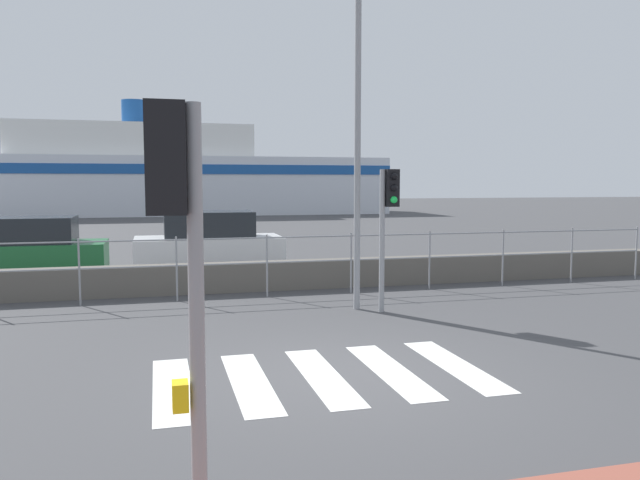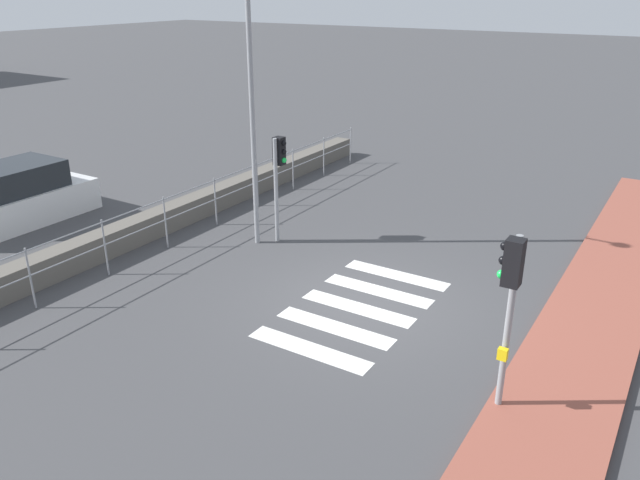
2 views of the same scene
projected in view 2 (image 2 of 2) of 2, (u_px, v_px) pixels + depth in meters
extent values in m
plane|color=#424244|center=(364.00, 303.00, 12.71)|extent=(160.00, 160.00, 0.00)
cube|color=#934C3D|center=(575.00, 359.00, 10.68)|extent=(24.00, 1.80, 0.12)
cube|color=silver|center=(309.00, 349.00, 11.07)|extent=(0.45, 2.40, 0.01)
cube|color=silver|center=(335.00, 327.00, 11.78)|extent=(0.45, 2.40, 0.01)
cube|color=silver|center=(358.00, 308.00, 12.49)|extent=(0.45, 2.40, 0.01)
cube|color=silver|center=(378.00, 291.00, 13.20)|extent=(0.45, 2.40, 0.01)
cube|color=silver|center=(396.00, 275.00, 13.90)|extent=(0.45, 2.40, 0.01)
cube|color=#605B54|center=(142.00, 229.00, 15.69)|extent=(20.43, 0.55, 0.62)
cylinder|color=gray|center=(163.00, 199.00, 14.91)|extent=(18.39, 0.03, 0.03)
cylinder|color=gray|center=(165.00, 220.00, 15.11)|extent=(18.39, 0.03, 0.03)
cylinder|color=gray|center=(31.00, 279.00, 12.25)|extent=(0.04, 0.04, 1.31)
cylinder|color=gray|center=(105.00, 248.00, 13.69)|extent=(0.04, 0.04, 1.31)
cylinder|color=gray|center=(166.00, 222.00, 15.14)|extent=(0.04, 0.04, 1.31)
cylinder|color=gray|center=(215.00, 202.00, 16.58)|extent=(0.04, 0.04, 1.31)
cylinder|color=gray|center=(257.00, 184.00, 18.02)|extent=(0.04, 0.04, 1.31)
cylinder|color=gray|center=(293.00, 169.00, 19.47)|extent=(0.04, 0.04, 1.31)
cylinder|color=gray|center=(324.00, 157.00, 20.91)|extent=(0.04, 0.04, 1.31)
cylinder|color=gray|center=(351.00, 146.00, 22.36)|extent=(0.04, 0.04, 1.31)
cylinder|color=gray|center=(508.00, 328.00, 8.97)|extent=(0.10, 0.10, 2.87)
cube|color=black|center=(513.00, 263.00, 8.42)|extent=(0.24, 0.24, 0.68)
sphere|color=black|center=(505.00, 246.00, 8.40)|extent=(0.13, 0.13, 0.13)
sphere|color=black|center=(503.00, 260.00, 8.48)|extent=(0.13, 0.13, 0.13)
sphere|color=#19D84C|center=(502.00, 274.00, 8.56)|extent=(0.13, 0.13, 0.13)
cube|color=yellow|center=(503.00, 354.00, 9.03)|extent=(0.10, 0.14, 0.18)
cylinder|color=gray|center=(276.00, 191.00, 15.28)|extent=(0.10, 0.10, 2.62)
cube|color=black|center=(279.00, 151.00, 15.05)|extent=(0.24, 0.24, 0.68)
sphere|color=black|center=(284.00, 143.00, 14.90)|extent=(0.13, 0.13, 0.13)
sphere|color=black|center=(284.00, 152.00, 14.98)|extent=(0.13, 0.13, 0.13)
sphere|color=#19D84C|center=(284.00, 160.00, 15.06)|extent=(0.13, 0.13, 0.13)
cylinder|color=gray|center=(252.00, 119.00, 14.49)|extent=(0.12, 0.12, 6.23)
cube|color=silver|center=(17.00, 206.00, 16.90)|extent=(4.02, 1.89, 0.87)
cube|color=#1E2328|center=(12.00, 178.00, 16.60)|extent=(2.41, 1.66, 0.71)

